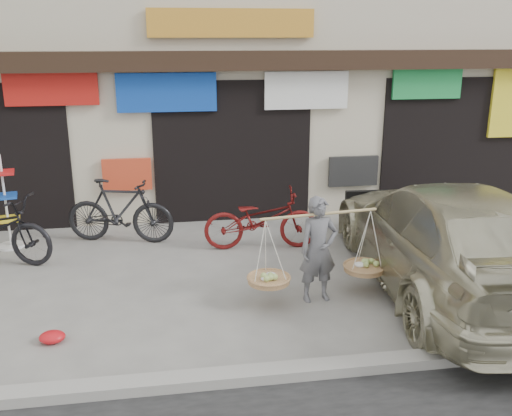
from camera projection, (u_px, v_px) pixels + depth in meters
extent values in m
plane|color=gray|center=(263.00, 295.00, 8.00)|extent=(70.00, 70.00, 0.00)
cube|color=gray|center=(295.00, 371.00, 6.10)|extent=(70.00, 0.25, 0.12)
cube|color=beige|center=(216.00, 35.00, 13.12)|extent=(14.00, 6.00, 7.00)
cube|color=black|center=(233.00, 61.00, 10.27)|extent=(14.00, 0.35, 0.35)
cube|color=black|center=(231.00, 149.00, 11.15)|extent=(3.00, 0.60, 2.70)
cube|color=black|center=(446.00, 143.00, 11.83)|extent=(3.00, 0.60, 2.70)
cube|color=red|center=(51.00, 88.00, 9.99)|extent=(1.60, 0.08, 0.60)
cube|color=#1144B7|center=(167.00, 92.00, 10.32)|extent=(1.80, 0.08, 0.70)
cube|color=white|center=(306.00, 90.00, 10.71)|extent=(1.60, 0.08, 0.70)
cube|color=green|center=(427.00, 83.00, 11.04)|extent=(1.40, 0.08, 0.60)
cube|color=#D94323|center=(127.00, 174.00, 10.64)|extent=(0.90, 0.08, 0.60)
cube|color=#272727|center=(353.00, 171.00, 11.33)|extent=(1.00, 0.08, 0.60)
cube|color=gold|center=(232.00, 23.00, 10.15)|extent=(3.00, 0.08, 0.50)
imported|color=slate|center=(318.00, 250.00, 7.67)|extent=(0.58, 0.42, 1.47)
cylinder|color=tan|center=(320.00, 214.00, 7.52)|extent=(1.64, 0.25, 0.04)
cylinder|color=#A67C4F|center=(269.00, 280.00, 7.58)|extent=(0.56, 0.56, 0.07)
ellipsoid|color=#A5BF66|center=(269.00, 276.00, 7.56)|extent=(0.39, 0.39, 0.10)
cylinder|color=#A67C4F|center=(364.00, 268.00, 7.96)|extent=(0.56, 0.56, 0.07)
ellipsoid|color=#A5BF66|center=(364.00, 264.00, 7.94)|extent=(0.39, 0.39, 0.10)
imported|color=black|center=(120.00, 211.00, 9.90)|extent=(1.97, 1.00, 1.14)
imported|color=#5E1110|center=(262.00, 219.00, 9.63)|extent=(1.99, 0.81, 1.02)
imported|color=#BFBA9A|center=(448.00, 237.00, 8.01)|extent=(2.56, 5.50, 1.55)
cube|color=black|center=(391.00, 202.00, 10.50)|extent=(1.70, 0.22, 0.45)
cube|color=silver|center=(389.00, 206.00, 10.59)|extent=(0.45, 0.05, 0.12)
cylinder|color=silver|center=(11.00, 246.00, 9.81)|extent=(0.45, 0.45, 0.04)
cylinder|color=silver|center=(6.00, 202.00, 9.58)|extent=(0.04, 0.04, 1.62)
cube|color=yellow|center=(8.00, 219.00, 9.67)|extent=(0.46, 0.46, 0.04)
cube|color=#194CB2|center=(5.00, 196.00, 9.55)|extent=(0.46, 0.46, 0.04)
cube|color=red|center=(2.00, 173.00, 9.43)|extent=(0.46, 0.46, 0.04)
ellipsoid|color=red|center=(52.00, 337.00, 6.76)|extent=(0.31, 0.25, 0.14)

